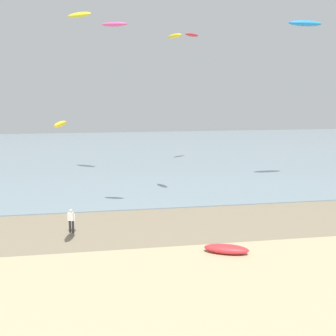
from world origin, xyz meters
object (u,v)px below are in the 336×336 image
kite_aloft_0 (305,23)px  kite_aloft_1 (192,35)px  kite_aloft_3 (79,15)px  kite_aloft_4 (60,124)px  kite_aloft_7 (115,24)px  kite_aloft_5 (175,36)px  person_left_flank (71,220)px  grounded_kite (226,249)px

kite_aloft_0 → kite_aloft_1: size_ratio=1.41×
kite_aloft_3 → kite_aloft_4: 25.36m
kite_aloft_4 → kite_aloft_7: kite_aloft_7 is taller
kite_aloft_4 → kite_aloft_0: bearing=134.1°
kite_aloft_5 → kite_aloft_4: bearing=-56.2°
kite_aloft_1 → kite_aloft_4: (-14.35, -29.80, -9.17)m
kite_aloft_7 → kite_aloft_4: bearing=-95.4°
kite_aloft_4 → person_left_flank: bearing=-171.4°
person_left_flank → kite_aloft_5: kite_aloft_5 is taller
kite_aloft_7 → kite_aloft_1: bearing=85.5°
kite_aloft_4 → kite_aloft_5: (8.62, 11.29, 6.42)m
kite_aloft_1 → kite_aloft_5: size_ratio=1.25×
kite_aloft_5 → kite_aloft_7: size_ratio=1.08×
kite_aloft_3 → kite_aloft_5: 14.95m
kite_aloft_1 → kite_aloft_4: 34.32m
grounded_kite → kite_aloft_7: (-6.10, 7.90, 14.16)m
grounded_kite → kite_aloft_1: kite_aloft_1 is taller
grounded_kite → kite_aloft_5: (-0.93, 12.22, 14.05)m
kite_aloft_1 → kite_aloft_3: kite_aloft_3 is taller
kite_aloft_3 → kite_aloft_7: (3.00, -16.32, -3.48)m
kite_aloft_1 → kite_aloft_3: size_ratio=0.80×
kite_aloft_1 → kite_aloft_7: (-10.90, -22.83, -2.64)m
grounded_kite → kite_aloft_0: (13.16, 16.93, 16.22)m
person_left_flank → kite_aloft_0: size_ratio=0.48×
kite_aloft_3 → kite_aloft_1: bearing=64.3°
kite_aloft_3 → kite_aloft_4: bearing=-51.9°
person_left_flank → kite_aloft_0: kite_aloft_0 is taller
kite_aloft_5 → kite_aloft_1: bearing=144.0°
kite_aloft_0 → kite_aloft_7: bearing=-157.7°
grounded_kite → kite_aloft_5: size_ratio=1.33×
grounded_kite → kite_aloft_3: size_ratio=0.86×
kite_aloft_0 → kite_aloft_3: (-22.25, 7.29, 1.43)m
kite_aloft_4 → kite_aloft_7: size_ratio=0.99×
kite_aloft_4 → kite_aloft_7: (3.45, 6.97, 6.53)m
kite_aloft_1 → kite_aloft_5: (-5.73, -18.51, -2.75)m
grounded_kite → kite_aloft_5: 18.65m
kite_aloft_0 → kite_aloft_4: bearing=-147.7°
grounded_kite → kite_aloft_4: size_ratio=1.46×
person_left_flank → kite_aloft_5: 17.31m
person_left_flank → kite_aloft_0: 29.82m
kite_aloft_0 → kite_aloft_1: bearing=118.3°
kite_aloft_3 → grounded_kite: bearing=-30.2°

